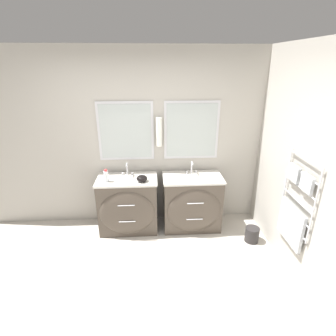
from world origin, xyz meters
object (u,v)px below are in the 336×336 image
Objects in this scene: vanity_left at (128,204)px; vanity_right at (192,202)px; amenity_bowl at (142,178)px; waste_bin at (252,234)px; toiletry_bottle at (106,176)px.

vanity_right is at bearing 0.00° from vanity_left.
amenity_bowl reaches higher than vanity_left.
vanity_left is 1.83m from waste_bin.
amenity_bowl is at bearing -174.12° from vanity_right.
vanity_left is 4.80× the size of toiletry_bottle.
waste_bin is (0.81, -0.40, -0.32)m from vanity_right.
waste_bin is (2.03, -0.35, -0.80)m from toiletry_bottle.
vanity_right is 4.01× the size of waste_bin.
vanity_left is 0.50m from amenity_bowl.
vanity_right is at bearing 153.60° from waste_bin.
vanity_right is 5.68× the size of amenity_bowl.
vanity_right reaches higher than waste_bin.
vanity_left is 1.00× the size of vanity_right.
waste_bin is at bearing -26.40° from vanity_right.
toiletry_bottle is (-1.22, -0.05, 0.48)m from vanity_right.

